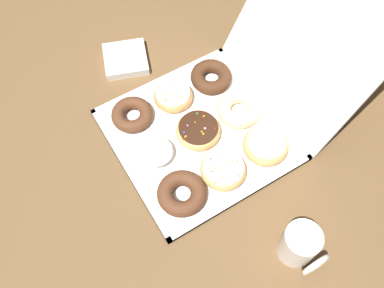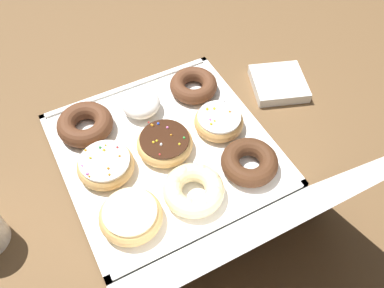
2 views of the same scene
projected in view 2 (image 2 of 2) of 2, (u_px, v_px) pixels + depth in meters
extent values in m
plane|color=brown|center=(165.00, 152.00, 0.87)|extent=(3.00, 3.00, 0.00)
cube|color=white|center=(165.00, 150.00, 0.87)|extent=(0.42, 0.42, 0.01)
cube|color=white|center=(128.00, 88.00, 0.98)|extent=(0.42, 0.01, 0.01)
cube|color=white|center=(213.00, 228.00, 0.76)|extent=(0.42, 0.01, 0.01)
cube|color=white|center=(248.00, 115.00, 0.92)|extent=(0.01, 0.42, 0.01)
cube|color=white|center=(71.00, 188.00, 0.81)|extent=(0.01, 0.42, 0.01)
cube|color=white|center=(254.00, 224.00, 0.56)|extent=(0.42, 0.18, 0.39)
torus|color=#59331E|center=(194.00, 85.00, 0.95)|extent=(0.11, 0.11, 0.03)
ellipsoid|color=white|center=(143.00, 103.00, 0.91)|extent=(0.09, 0.09, 0.04)
torus|color=#59331E|center=(85.00, 124.00, 0.88)|extent=(0.12, 0.12, 0.04)
torus|color=tan|center=(218.00, 121.00, 0.89)|extent=(0.11, 0.11, 0.03)
cylinder|color=white|center=(219.00, 116.00, 0.88)|extent=(0.09, 0.09, 0.01)
sphere|color=yellow|center=(214.00, 108.00, 0.88)|extent=(0.01, 0.01, 0.01)
sphere|color=orange|center=(207.00, 109.00, 0.88)|extent=(0.01, 0.01, 0.01)
sphere|color=yellow|center=(207.00, 109.00, 0.88)|extent=(0.01, 0.01, 0.01)
sphere|color=yellow|center=(215.00, 121.00, 0.86)|extent=(0.00, 0.00, 0.00)
sphere|color=pink|center=(210.00, 120.00, 0.87)|extent=(0.01, 0.01, 0.01)
sphere|color=white|center=(224.00, 101.00, 0.90)|extent=(0.01, 0.01, 0.01)
sphere|color=yellow|center=(211.00, 124.00, 0.86)|extent=(0.01, 0.01, 0.01)
sphere|color=orange|center=(229.00, 111.00, 0.88)|extent=(0.00, 0.00, 0.00)
sphere|color=white|center=(230.00, 110.00, 0.88)|extent=(0.01, 0.01, 0.01)
torus|color=tan|center=(162.00, 143.00, 0.85)|extent=(0.12, 0.12, 0.03)
cylinder|color=#381E11|center=(162.00, 138.00, 0.84)|extent=(0.10, 0.10, 0.01)
sphere|color=red|center=(149.00, 122.00, 0.86)|extent=(0.00, 0.00, 0.00)
sphere|color=yellow|center=(179.00, 144.00, 0.83)|extent=(0.01, 0.01, 0.01)
sphere|color=orange|center=(152.00, 125.00, 0.86)|extent=(0.00, 0.00, 0.00)
sphere|color=white|center=(161.00, 144.00, 0.82)|extent=(0.01, 0.01, 0.01)
sphere|color=green|center=(184.00, 138.00, 0.84)|extent=(0.01, 0.01, 0.01)
sphere|color=red|center=(160.00, 154.00, 0.81)|extent=(0.00, 0.00, 0.00)
sphere|color=orange|center=(153.00, 125.00, 0.86)|extent=(0.01, 0.01, 0.01)
sphere|color=yellow|center=(156.00, 140.00, 0.83)|extent=(0.01, 0.01, 0.01)
sphere|color=orange|center=(171.00, 134.00, 0.84)|extent=(0.00, 0.00, 0.00)
sphere|color=blue|center=(158.00, 124.00, 0.86)|extent=(0.01, 0.01, 0.01)
sphere|color=pink|center=(167.00, 127.00, 0.85)|extent=(0.01, 0.01, 0.01)
sphere|color=white|center=(161.00, 144.00, 0.83)|extent=(0.00, 0.00, 0.00)
sphere|color=yellow|center=(153.00, 141.00, 0.83)|extent=(0.01, 0.01, 0.01)
torus|color=tan|center=(106.00, 165.00, 0.82)|extent=(0.11, 0.11, 0.03)
cylinder|color=white|center=(105.00, 161.00, 0.81)|extent=(0.10, 0.10, 0.01)
sphere|color=pink|center=(82.00, 166.00, 0.79)|extent=(0.00, 0.00, 0.00)
sphere|color=yellow|center=(105.00, 145.00, 0.82)|extent=(0.00, 0.00, 0.00)
sphere|color=red|center=(117.00, 147.00, 0.82)|extent=(0.01, 0.01, 0.01)
sphere|color=yellow|center=(90.00, 158.00, 0.80)|extent=(0.00, 0.00, 0.00)
sphere|color=orange|center=(85.00, 150.00, 0.82)|extent=(0.00, 0.00, 0.00)
sphere|color=green|center=(100.00, 147.00, 0.82)|extent=(0.01, 0.01, 0.01)
sphere|color=orange|center=(109.00, 174.00, 0.78)|extent=(0.00, 0.00, 0.00)
sphere|color=orange|center=(119.00, 154.00, 0.81)|extent=(0.00, 0.00, 0.00)
sphere|color=orange|center=(89.00, 176.00, 0.78)|extent=(0.00, 0.00, 0.00)
sphere|color=yellow|center=(104.00, 150.00, 0.82)|extent=(0.01, 0.01, 0.01)
sphere|color=pink|center=(87.00, 174.00, 0.78)|extent=(0.01, 0.01, 0.01)
sphere|color=orange|center=(108.00, 168.00, 0.79)|extent=(0.01, 0.01, 0.01)
torus|color=#472816|center=(249.00, 162.00, 0.82)|extent=(0.11, 0.11, 0.04)
torus|color=beige|center=(195.00, 189.00, 0.78)|extent=(0.12, 0.12, 0.04)
sphere|color=beige|center=(176.00, 195.00, 0.76)|extent=(0.02, 0.02, 0.02)
sphere|color=beige|center=(189.00, 204.00, 0.75)|extent=(0.02, 0.02, 0.02)
sphere|color=beige|center=(206.00, 203.00, 0.75)|extent=(0.02, 0.02, 0.02)
sphere|color=beige|center=(216.00, 192.00, 0.77)|extent=(0.02, 0.02, 0.02)
sphere|color=beige|center=(214.00, 178.00, 0.79)|extent=(0.02, 0.02, 0.02)
sphere|color=beige|center=(202.00, 169.00, 0.80)|extent=(0.02, 0.02, 0.02)
sphere|color=beige|center=(186.00, 170.00, 0.80)|extent=(0.02, 0.02, 0.02)
sphere|color=beige|center=(175.00, 181.00, 0.78)|extent=(0.02, 0.02, 0.02)
torus|color=tan|center=(131.00, 216.00, 0.75)|extent=(0.12, 0.12, 0.04)
cylinder|color=beige|center=(130.00, 212.00, 0.73)|extent=(0.10, 0.10, 0.01)
cube|color=white|center=(279.00, 83.00, 0.98)|extent=(0.16, 0.16, 0.02)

